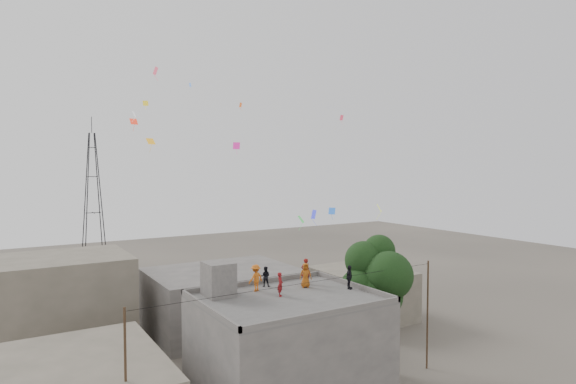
% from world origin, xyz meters
% --- Properties ---
extents(main_building, '(10.00, 8.00, 6.10)m').
position_xyz_m(main_building, '(0.00, 0.00, 3.05)').
color(main_building, '#534F4D').
rests_on(main_building, ground).
extents(parapet, '(10.00, 8.00, 0.30)m').
position_xyz_m(parapet, '(0.00, 0.00, 6.25)').
color(parapet, '#534F4D').
rests_on(parapet, main_building).
extents(stair_head_box, '(1.60, 1.80, 2.00)m').
position_xyz_m(stair_head_box, '(-3.20, 2.60, 7.10)').
color(stair_head_box, '#534F4D').
rests_on(stair_head_box, main_building).
extents(neighbor_north, '(12.00, 9.00, 5.00)m').
position_xyz_m(neighbor_north, '(2.00, 14.00, 2.50)').
color(neighbor_north, '#534F4D').
rests_on(neighbor_north, ground).
extents(neighbor_northwest, '(9.00, 8.00, 7.00)m').
position_xyz_m(neighbor_northwest, '(-10.00, 16.00, 3.50)').
color(neighbor_northwest, '#5F594B').
rests_on(neighbor_northwest, ground).
extents(neighbor_east, '(7.00, 8.00, 4.40)m').
position_xyz_m(neighbor_east, '(14.00, 10.00, 2.20)').
color(neighbor_east, '#5F594B').
rests_on(neighbor_east, ground).
extents(tree, '(4.90, 4.60, 9.10)m').
position_xyz_m(tree, '(7.37, 0.60, 6.10)').
color(tree, black).
rests_on(tree, ground).
extents(utility_line, '(20.12, 0.62, 7.40)m').
position_xyz_m(utility_line, '(0.50, -1.25, 3.83)').
color(utility_line, black).
rests_on(utility_line, ground).
extents(transmission_tower, '(2.97, 2.97, 20.01)m').
position_xyz_m(transmission_tower, '(-4.00, 40.00, 9.07)').
color(transmission_tower, black).
rests_on(transmission_tower, ground).
extents(person_red_adult, '(0.64, 0.45, 1.66)m').
position_xyz_m(person_red_adult, '(2.81, 2.39, 6.93)').
color(person_red_adult, maroon).
rests_on(person_red_adult, main_building).
extents(person_orange_child, '(0.89, 0.77, 1.55)m').
position_xyz_m(person_orange_child, '(2.30, 1.59, 6.87)').
color(person_orange_child, '#9C4B11').
rests_on(person_orange_child, main_building).
extents(person_dark_child, '(0.79, 0.77, 1.29)m').
position_xyz_m(person_dark_child, '(0.22, 3.10, 6.74)').
color(person_dark_child, black).
rests_on(person_dark_child, main_building).
extents(person_dark_adult, '(0.93, 0.77, 1.48)m').
position_xyz_m(person_dark_adult, '(4.39, -0.18, 6.84)').
color(person_dark_adult, black).
rests_on(person_dark_adult, main_building).
extents(person_orange_adult, '(1.19, 0.87, 1.64)m').
position_xyz_m(person_orange_adult, '(-0.84, 2.39, 6.92)').
color(person_orange_adult, '#CB5F17').
rests_on(person_orange_adult, main_building).
extents(person_red_child, '(0.55, 0.62, 1.41)m').
position_xyz_m(person_red_child, '(-0.14, 0.60, 6.81)').
color(person_red_child, maroon).
rests_on(person_red_child, main_building).
extents(kites, '(18.26, 18.41, 11.07)m').
position_xyz_m(kites, '(1.13, 6.16, 14.50)').
color(kites, '#FC331A').
rests_on(kites, ground).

